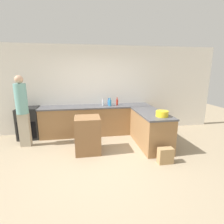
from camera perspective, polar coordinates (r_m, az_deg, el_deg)
name	(u,v)px	position (r m, az deg, el deg)	size (l,w,h in m)	color
ground_plane	(104,163)	(3.92, -2.64, -16.33)	(14.00, 14.00, 0.00)	tan
wall_back	(95,90)	(5.61, -5.51, 7.25)	(8.00, 0.06, 2.70)	white
counter_back	(97,120)	(5.45, -5.04, -2.60)	(3.35, 0.65, 0.90)	olive
counter_peninsula	(150,129)	(4.73, 12.38, -5.32)	(0.69, 1.55, 0.90)	olive
range_oven	(29,123)	(5.67, -25.43, -3.19)	(0.60, 0.60, 0.91)	black
island_table	(88,135)	(4.27, -7.93, -7.37)	(0.59, 0.59, 0.88)	brown
mixing_bowl	(162,114)	(4.23, 16.04, -0.53)	(0.29, 0.29, 0.13)	yellow
dish_soap_bottle	(110,103)	(5.32, -0.69, 3.07)	(0.09, 0.09, 0.24)	#338CBF
hot_sauce_bottle	(117,102)	(5.41, 1.68, 3.27)	(0.06, 0.06, 0.25)	red
vinegar_bottle_clear	(103,103)	(5.37, -3.02, 2.99)	(0.06, 0.06, 0.20)	silver
water_bottle_blue	(109,102)	(5.44, -1.15, 3.22)	(0.06, 0.06, 0.22)	#386BB7
person_by_range	(22,108)	(4.95, -27.26, 1.07)	(0.29, 0.29, 1.83)	#ADA38E
paper_bag	(165,156)	(4.01, 17.03, -13.46)	(0.32, 0.17, 0.34)	#A88456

